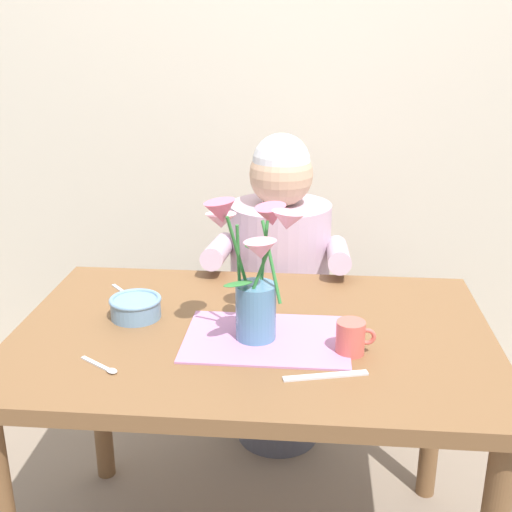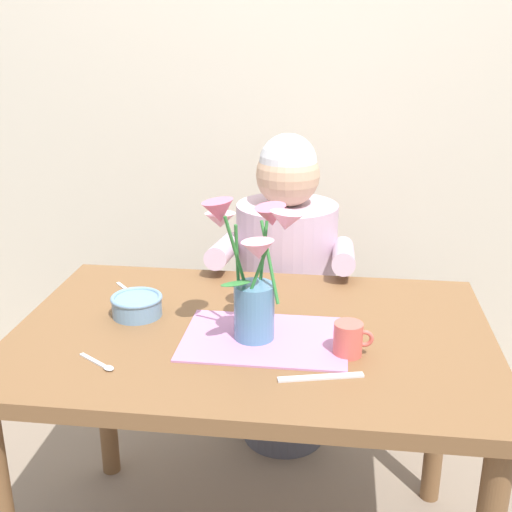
# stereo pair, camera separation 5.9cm
# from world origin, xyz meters

# --- Properties ---
(wood_panel_backdrop) EXTENTS (4.00, 0.10, 2.50)m
(wood_panel_backdrop) POSITION_xyz_m (0.00, 1.05, 1.25)
(wood_panel_backdrop) COLOR beige
(wood_panel_backdrop) RESTS_ON ground_plane
(dining_table) EXTENTS (1.20, 0.80, 0.74)m
(dining_table) POSITION_xyz_m (0.00, 0.00, 0.64)
(dining_table) COLOR brown
(dining_table) RESTS_ON ground_plane
(seated_person) EXTENTS (0.45, 0.47, 1.14)m
(seated_person) POSITION_xyz_m (0.04, 0.62, 0.56)
(seated_person) COLOR #4C4C56
(seated_person) RESTS_ON ground_plane
(striped_placemat) EXTENTS (0.40, 0.28, 0.00)m
(striped_placemat) POSITION_xyz_m (0.04, -0.05, 0.74)
(striped_placemat) COLOR #B275A3
(striped_placemat) RESTS_ON dining_table
(flower_vase) EXTENTS (0.26, 0.25, 0.36)m
(flower_vase) POSITION_xyz_m (0.01, -0.04, 0.92)
(flower_vase) COLOR teal
(flower_vase) RESTS_ON dining_table
(ceramic_bowl) EXTENTS (0.14, 0.14, 0.06)m
(ceramic_bowl) POSITION_xyz_m (-0.31, 0.05, 0.77)
(ceramic_bowl) COLOR #6689A8
(ceramic_bowl) RESTS_ON dining_table
(dinner_knife) EXTENTS (0.19, 0.06, 0.00)m
(dinner_knife) POSITION_xyz_m (0.18, -0.22, 0.74)
(dinner_knife) COLOR silver
(dinner_knife) RESTS_ON dining_table
(ceramic_mug) EXTENTS (0.09, 0.07, 0.08)m
(ceramic_mug) POSITION_xyz_m (0.24, -0.10, 0.78)
(ceramic_mug) COLOR #CC564C
(ceramic_mug) RESTS_ON dining_table
(spoon_0) EXTENTS (0.09, 0.10, 0.01)m
(spoon_0) POSITION_xyz_m (-0.38, 0.20, 0.74)
(spoon_0) COLOR silver
(spoon_0) RESTS_ON dining_table
(spoon_1) EXTENTS (0.11, 0.08, 0.01)m
(spoon_1) POSITION_xyz_m (-0.31, -0.22, 0.74)
(spoon_1) COLOR silver
(spoon_1) RESTS_ON dining_table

